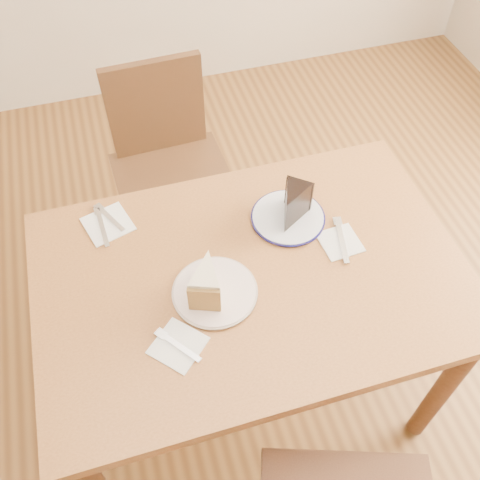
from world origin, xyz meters
The scene contains 14 objects.
ground centered at (0.00, 0.00, 0.00)m, with size 4.00×4.00×0.00m, color #432812.
table centered at (0.00, 0.00, 0.65)m, with size 1.20×0.80×0.75m.
chair_far centered at (-0.10, 0.74, 0.50)m, with size 0.46×0.46×0.89m.
plate_cream centered at (-0.12, -0.04, 0.76)m, with size 0.22×0.22×0.01m, color silver.
plate_navy centered at (0.16, 0.16, 0.76)m, with size 0.21×0.21×0.01m, color white.
carrot_cake centered at (-0.13, -0.03, 0.81)m, with size 0.08×0.11×0.09m, color beige, non-canonical shape.
chocolate_cake centered at (0.17, 0.14, 0.81)m, with size 0.08×0.11×0.11m, color black, non-canonical shape.
napkin_cream centered at (-0.24, -0.16, 0.75)m, with size 0.12×0.12×0.00m, color white.
napkin_navy centered at (0.28, 0.03, 0.75)m, with size 0.11×0.11×0.00m, color white.
napkin_spare centered at (-0.36, 0.29, 0.75)m, with size 0.13×0.13×0.00m, color white.
fork_cream centered at (-0.24, -0.17, 0.76)m, with size 0.01×0.14×0.00m, color silver.
knife_navy centered at (0.29, 0.03, 0.76)m, with size 0.02×0.17×0.00m, color silver.
fork_spare centered at (-0.35, 0.31, 0.76)m, with size 0.01×0.14×0.00m, color silver.
knife_spare centered at (-0.38, 0.28, 0.76)m, with size 0.01×0.16×0.00m, color white.
Camera 1 is at (-0.27, -0.81, 1.98)m, focal length 40.00 mm.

